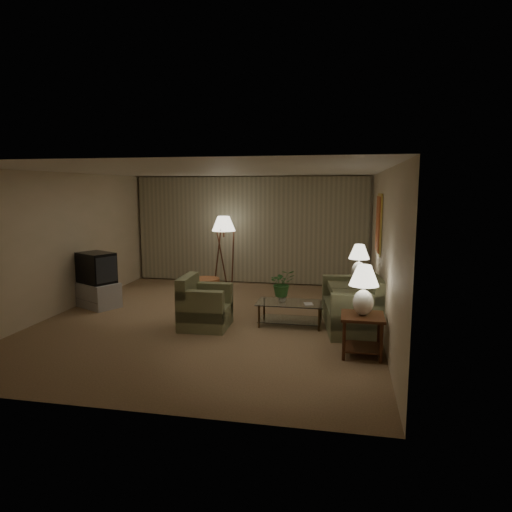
{
  "coord_description": "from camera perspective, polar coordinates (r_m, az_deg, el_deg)",
  "views": [
    {
      "loc": [
        2.38,
        -7.79,
        2.4
      ],
      "look_at": [
        0.72,
        0.6,
        1.12
      ],
      "focal_mm": 32.0,
      "sensor_mm": 36.0,
      "label": 1
    }
  ],
  "objects": [
    {
      "name": "flowers",
      "position": [
        7.99,
        3.3,
        -3.09
      ],
      "size": [
        0.54,
        0.5,
        0.48
      ],
      "primitive_type": "imported",
      "rotation": [
        0.0,
        0.0,
        0.36
      ],
      "color": "#347333",
      "rests_on": "vase"
    },
    {
      "name": "coffee_table",
      "position": [
        8.09,
        4.33,
        -6.73
      ],
      "size": [
        1.17,
        0.64,
        0.41
      ],
      "color": "silver",
      "rests_on": "ground"
    },
    {
      "name": "table_lamp_near",
      "position": [
        6.65,
        13.31,
        -3.63
      ],
      "size": [
        0.42,
        0.42,
        0.73
      ],
      "color": "white",
      "rests_on": "side_table_near"
    },
    {
      "name": "side_table_near",
      "position": [
        6.8,
        13.14,
        -8.67
      ],
      "size": [
        0.61,
        0.61,
        0.6
      ],
      "color": "#3C1F10",
      "rests_on": "ground"
    },
    {
      "name": "floor_lamp",
      "position": [
        11.01,
        -4.03,
        0.69
      ],
      "size": [
        0.56,
        0.56,
        1.73
      ],
      "color": "#3C1F10",
      "rests_on": "ground"
    },
    {
      "name": "armchair",
      "position": [
        7.99,
        -6.34,
        -6.38
      ],
      "size": [
        0.9,
        0.86,
        0.71
      ],
      "rotation": [
        0.0,
        0.0,
        1.61
      ],
      "color": "#797C57",
      "rests_on": "ground"
    },
    {
      "name": "tv_cabinet",
      "position": [
        9.86,
        -19.18,
        -4.57
      ],
      "size": [
        1.35,
        1.29,
        0.5
      ],
      "primitive_type": "cube",
      "rotation": [
        0.0,
        0.0,
        -0.48
      ],
      "color": "#AAAAAD",
      "rests_on": "ground"
    },
    {
      "name": "sofa",
      "position": [
        8.11,
        11.76,
        -6.12
      ],
      "size": [
        1.93,
        1.3,
        0.76
      ],
      "rotation": [
        0.0,
        0.0,
        -1.44
      ],
      "color": "#797C57",
      "rests_on": "ground"
    },
    {
      "name": "ground",
      "position": [
        8.49,
        -5.6,
        -7.96
      ],
      "size": [
        7.0,
        7.0,
        0.0
      ],
      "primitive_type": "plane",
      "color": "#9F7D57",
      "rests_on": "ground"
    },
    {
      "name": "table_lamp_far",
      "position": [
        9.21,
        12.75,
        -0.35
      ],
      "size": [
        0.41,
        0.41,
        0.7
      ],
      "color": "white",
      "rests_on": "side_table_far"
    },
    {
      "name": "book",
      "position": [
        7.93,
        6.05,
        -5.99
      ],
      "size": [
        0.19,
        0.23,
        0.02
      ],
      "primitive_type": "imported",
      "rotation": [
        0.0,
        0.0,
        0.23
      ],
      "color": "olive",
      "rests_on": "coffee_table"
    },
    {
      "name": "ottoman",
      "position": [
        10.18,
        -6.35,
        -3.96
      ],
      "size": [
        0.71,
        0.71,
        0.42
      ],
      "primitive_type": "cylinder",
      "rotation": [
        0.0,
        0.0,
        -0.12
      ],
      "color": "#AD6A3A",
      "rests_on": "ground"
    },
    {
      "name": "vase",
      "position": [
        8.06,
        3.28,
        -5.26
      ],
      "size": [
        0.15,
        0.15,
        0.14
      ],
      "primitive_type": "imported",
      "rotation": [
        0.0,
        0.0,
        0.07
      ],
      "color": "white",
      "rests_on": "coffee_table"
    },
    {
      "name": "room_shell",
      "position": [
        9.62,
        -3.02,
        4.6
      ],
      "size": [
        6.04,
        7.02,
        2.72
      ],
      "color": "beige",
      "rests_on": "ground"
    },
    {
      "name": "crt_tv",
      "position": [
        9.75,
        -19.34,
        -1.38
      ],
      "size": [
        1.14,
        1.1,
        0.61
      ],
      "primitive_type": "cube",
      "rotation": [
        0.0,
        0.0,
        -0.48
      ],
      "color": "black",
      "rests_on": "tv_cabinet"
    },
    {
      "name": "side_table_far",
      "position": [
        9.32,
        12.63,
        -4.11
      ],
      "size": [
        0.48,
        0.41,
        0.6
      ],
      "color": "#3C1F10",
      "rests_on": "ground"
    }
  ]
}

